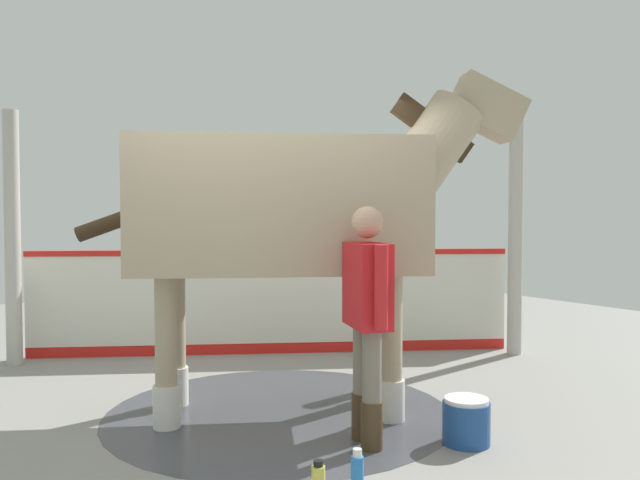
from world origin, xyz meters
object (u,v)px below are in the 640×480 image
object	(u,v)px
horse	(293,210)
bottle_shampoo	(318,478)
bottle_spray	(357,473)
wash_bucket	(466,421)
handler	(367,308)

from	to	relation	value
horse	bottle_shampoo	xyz separation A→B (m)	(0.64, 1.35, -1.54)
horse	bottle_shampoo	bearing A→B (deg)	-87.67
bottle_shampoo	bottle_spray	xyz separation A→B (m)	(-0.19, 0.12, 0.03)
horse	wash_bucket	size ratio (longest dim) A/B	9.94
horse	wash_bucket	xyz separation A→B (m)	(-0.64, 1.26, -1.46)
handler	wash_bucket	distance (m)	1.04
horse	handler	world-z (taller)	horse
horse	handler	size ratio (longest dim) A/B	1.99
wash_bucket	bottle_spray	size ratio (longest dim) A/B	1.29
handler	bottle_shampoo	bearing A→B (deg)	52.88
wash_bucket	bottle_spray	bearing A→B (deg)	11.17
bottle_shampoo	wash_bucket	bearing A→B (deg)	-175.73
handler	bottle_shampoo	distance (m)	1.20
handler	bottle_spray	bearing A→B (deg)	67.93
handler	bottle_spray	world-z (taller)	handler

